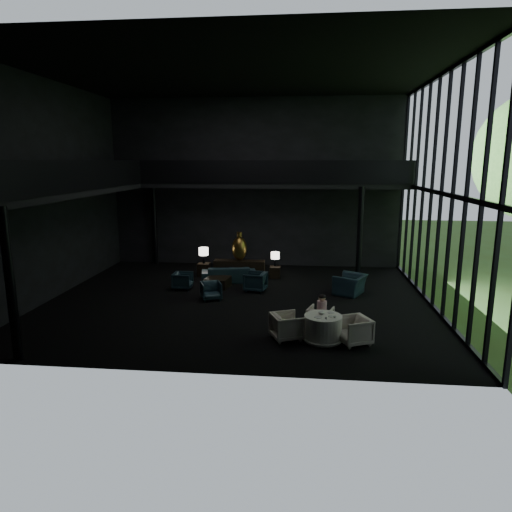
# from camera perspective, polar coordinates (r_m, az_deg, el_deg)

# --- Properties ---
(floor) EXTENTS (14.00, 12.00, 0.02)m
(floor) POSITION_cam_1_polar(r_m,az_deg,el_deg) (17.02, -2.15, -5.55)
(floor) COLOR black
(floor) RESTS_ON ground
(ceiling) EXTENTS (14.00, 12.00, 0.02)m
(ceiling) POSITION_cam_1_polar(r_m,az_deg,el_deg) (16.51, -2.37, 22.01)
(ceiling) COLOR black
(ceiling) RESTS_ON ground
(wall_back) EXTENTS (14.00, 0.04, 8.00)m
(wall_back) POSITION_cam_1_polar(r_m,az_deg,el_deg) (22.23, -0.07, 9.03)
(wall_back) COLOR black
(wall_back) RESTS_ON ground
(wall_front) EXTENTS (14.00, 0.04, 8.00)m
(wall_front) POSITION_cam_1_polar(r_m,az_deg,el_deg) (10.39, -6.89, 5.80)
(wall_front) COLOR black
(wall_front) RESTS_ON ground
(wall_left) EXTENTS (0.04, 12.00, 8.00)m
(wall_left) POSITION_cam_1_polar(r_m,az_deg,el_deg) (18.60, -24.33, 7.46)
(wall_left) COLOR black
(wall_left) RESTS_ON ground
(curtain_wall) EXTENTS (0.20, 12.00, 8.00)m
(curtain_wall) POSITION_cam_1_polar(r_m,az_deg,el_deg) (16.78, 22.16, 7.28)
(curtain_wall) COLOR black
(curtain_wall) RESTS_ON ground
(mezzanine_left) EXTENTS (2.00, 12.00, 0.25)m
(mezzanine_left) POSITION_cam_1_polar(r_m,az_deg,el_deg) (18.12, -21.57, 7.59)
(mezzanine_left) COLOR black
(mezzanine_left) RESTS_ON wall_left
(mezzanine_back) EXTENTS (12.00, 2.00, 0.25)m
(mezzanine_back) POSITION_cam_1_polar(r_m,az_deg,el_deg) (21.15, 2.38, 8.88)
(mezzanine_back) COLOR black
(mezzanine_back) RESTS_ON wall_back
(railing_left) EXTENTS (0.06, 12.00, 1.00)m
(railing_left) POSITION_cam_1_polar(r_m,az_deg,el_deg) (17.66, -18.79, 9.65)
(railing_left) COLOR black
(railing_left) RESTS_ON mezzanine_left
(railing_back) EXTENTS (12.00, 0.06, 1.00)m
(railing_back) POSITION_cam_1_polar(r_m,az_deg,el_deg) (20.13, 2.22, 10.45)
(railing_back) COLOR black
(railing_back) RESTS_ON mezzanine_back
(column_sw) EXTENTS (0.24, 0.24, 4.00)m
(column_sw) POSITION_cam_1_polar(r_m,az_deg,el_deg) (13.04, -28.35, -3.27)
(column_sw) COLOR black
(column_sw) RESTS_ON floor
(column_nw) EXTENTS (0.24, 0.24, 4.00)m
(column_nw) POSITION_cam_1_polar(r_m,az_deg,el_deg) (23.17, -12.57, 3.90)
(column_nw) COLOR black
(column_nw) RESTS_ON floor
(column_ne) EXTENTS (0.24, 0.24, 4.00)m
(column_ne) POSITION_cam_1_polar(r_m,az_deg,el_deg) (20.47, 12.84, 2.87)
(column_ne) COLOR black
(column_ne) RESTS_ON floor
(console) EXTENTS (2.27, 0.52, 0.72)m
(console) POSITION_cam_1_polar(r_m,az_deg,el_deg) (20.42, -2.09, -1.55)
(console) COLOR black
(console) RESTS_ON floor
(bronze_urn) EXTENTS (0.68, 0.68, 1.27)m
(bronze_urn) POSITION_cam_1_polar(r_m,az_deg,el_deg) (20.30, -2.08, 0.98)
(bronze_urn) COLOR #A37338
(bronze_urn) RESTS_ON console
(side_table_left) EXTENTS (0.52, 0.52, 0.57)m
(side_table_left) POSITION_cam_1_polar(r_m,az_deg,el_deg) (20.63, -6.53, -1.69)
(side_table_left) COLOR black
(side_table_left) RESTS_ON floor
(table_lamp_left) EXTENTS (0.43, 0.43, 0.71)m
(table_lamp_left) POSITION_cam_1_polar(r_m,az_deg,el_deg) (20.48, -6.57, 0.49)
(table_lamp_left) COLOR black
(table_lamp_left) RESTS_ON side_table_left
(side_table_right) EXTENTS (0.45, 0.45, 0.50)m
(side_table_right) POSITION_cam_1_polar(r_m,az_deg,el_deg) (20.17, 2.37, -2.04)
(side_table_right) COLOR black
(side_table_right) RESTS_ON floor
(table_lamp_right) EXTENTS (0.38, 0.38, 0.63)m
(table_lamp_right) POSITION_cam_1_polar(r_m,az_deg,el_deg) (20.15, 2.41, -0.01)
(table_lamp_right) COLOR black
(table_lamp_right) RESTS_ON side_table_right
(sofa) EXTENTS (2.65, 1.23, 1.00)m
(sofa) POSITION_cam_1_polar(r_m,az_deg,el_deg) (19.50, -3.41, -1.79)
(sofa) COLOR #2B414A
(sofa) RESTS_ON floor
(lounge_armchair_west) EXTENTS (0.66, 0.70, 0.72)m
(lounge_armchair_west) POSITION_cam_1_polar(r_m,az_deg,el_deg) (18.62, -9.14, -3.01)
(lounge_armchair_west) COLOR #152734
(lounge_armchair_west) RESTS_ON floor
(lounge_armchair_east) EXTENTS (0.96, 1.00, 0.89)m
(lounge_armchair_east) POSITION_cam_1_polar(r_m,az_deg,el_deg) (18.09, -0.09, -3.01)
(lounge_armchair_east) COLOR #1C323D
(lounge_armchair_east) RESTS_ON floor
(lounge_armchair_south) EXTENTS (0.86, 0.84, 0.70)m
(lounge_armchair_south) POSITION_cam_1_polar(r_m,az_deg,el_deg) (17.10, -5.64, -4.30)
(lounge_armchair_south) COLOR #1C252E
(lounge_armchair_south) RESTS_ON floor
(window_armchair) EXTENTS (1.35, 1.55, 1.14)m
(window_armchair) POSITION_cam_1_polar(r_m,az_deg,el_deg) (17.98, 11.70, -2.95)
(window_armchair) COLOR #1B2B31
(window_armchair) RESTS_ON floor
(coffee_table) EXTENTS (1.04, 1.04, 0.40)m
(coffee_table) POSITION_cam_1_polar(r_m,az_deg,el_deg) (18.76, -4.79, -3.29)
(coffee_table) COLOR black
(coffee_table) RESTS_ON floor
(dining_table) EXTENTS (1.23, 1.23, 0.75)m
(dining_table) POSITION_cam_1_polar(r_m,az_deg,el_deg) (13.39, 8.36, -9.09)
(dining_table) COLOR white
(dining_table) RESTS_ON floor
(dining_chair_north) EXTENTS (0.83, 0.81, 0.69)m
(dining_chair_north) POSITION_cam_1_polar(r_m,az_deg,el_deg) (14.32, 8.03, -7.59)
(dining_chair_north) COLOR silver
(dining_chair_north) RESTS_ON floor
(dining_chair_east) EXTENTS (1.14, 1.17, 0.93)m
(dining_chair_east) POSITION_cam_1_polar(r_m,az_deg,el_deg) (13.27, 12.13, -8.78)
(dining_chair_east) COLOR beige
(dining_chair_east) RESTS_ON floor
(dining_chair_west) EXTENTS (1.10, 1.13, 0.91)m
(dining_chair_west) POSITION_cam_1_polar(r_m,az_deg,el_deg) (13.34, 3.88, -8.48)
(dining_chair_west) COLOR beige
(dining_chair_west) RESTS_ON floor
(child) EXTENTS (0.30, 0.30, 0.64)m
(child) POSITION_cam_1_polar(r_m,az_deg,el_deg) (14.17, 8.24, -6.01)
(child) COLOR #CF8F9D
(child) RESTS_ON dining_chair_north
(plate_a) EXTENTS (0.24, 0.24, 0.01)m
(plate_a) POSITION_cam_1_polar(r_m,az_deg,el_deg) (13.08, 7.75, -7.58)
(plate_a) COLOR white
(plate_a) RESTS_ON dining_table
(plate_b) EXTENTS (0.21, 0.21, 0.01)m
(plate_b) POSITION_cam_1_polar(r_m,az_deg,el_deg) (13.50, 9.35, -7.00)
(plate_b) COLOR white
(plate_b) RESTS_ON dining_table
(saucer) EXTENTS (0.21, 0.21, 0.01)m
(saucer) POSITION_cam_1_polar(r_m,az_deg,el_deg) (13.20, 9.34, -7.44)
(saucer) COLOR white
(saucer) RESTS_ON dining_table
(coffee_cup) EXTENTS (0.09, 0.09, 0.06)m
(coffee_cup) POSITION_cam_1_polar(r_m,az_deg,el_deg) (13.10, 9.83, -7.45)
(coffee_cup) COLOR white
(coffee_cup) RESTS_ON saucer
(cereal_bowl) EXTENTS (0.18, 0.18, 0.09)m
(cereal_bowl) POSITION_cam_1_polar(r_m,az_deg,el_deg) (13.34, 8.19, -7.03)
(cereal_bowl) COLOR white
(cereal_bowl) RESTS_ON dining_table
(cream_pot) EXTENTS (0.06, 0.06, 0.06)m
(cream_pot) POSITION_cam_1_polar(r_m,az_deg,el_deg) (12.96, 8.75, -7.68)
(cream_pot) COLOR #99999E
(cream_pot) RESTS_ON dining_table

